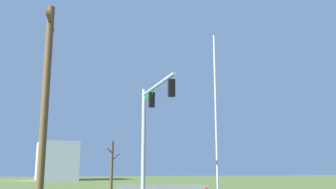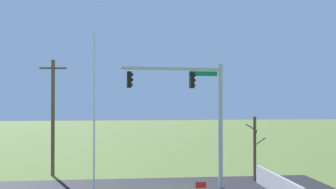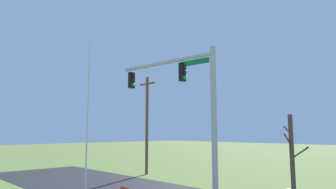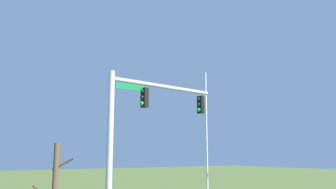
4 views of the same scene
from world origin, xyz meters
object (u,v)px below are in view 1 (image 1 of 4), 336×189
at_px(flagpole, 216,124).
at_px(distant_building, 57,161).
at_px(bare_tree, 112,170).
at_px(signal_mast, 150,122).
at_px(utility_pole, 44,113).

relative_size(flagpole, distant_building, 0.89).
distance_m(flagpole, distant_building, 57.79).
relative_size(bare_tree, distant_building, 0.42).
bearing_deg(bare_tree, flagpole, -157.03).
bearing_deg(signal_mast, utility_pole, 150.94).
height_order(utility_pole, distant_building, utility_pole).
distance_m(signal_mast, bare_tree, 5.66).
relative_size(flagpole, bare_tree, 2.10).
xyz_separation_m(signal_mast, utility_pole, (-9.60, 5.33, -0.93)).
bearing_deg(utility_pole, distant_building, 4.06).
bearing_deg(distant_building, bare_tree, 178.46).
relative_size(utility_pole, bare_tree, 1.93).
bearing_deg(distant_building, flagpole, -178.90).
bearing_deg(flagpole, signal_mast, 20.98).
height_order(flagpole, bare_tree, flagpole).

